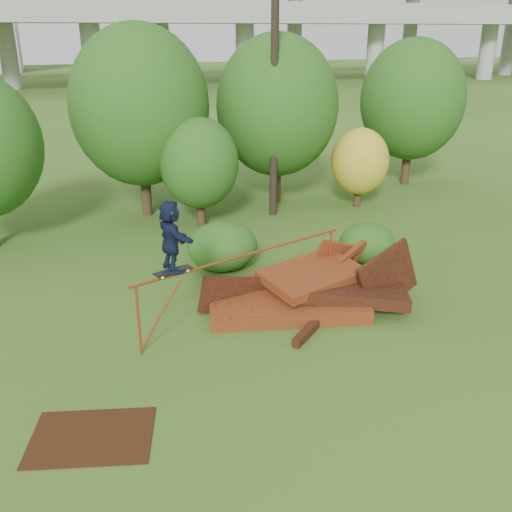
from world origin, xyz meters
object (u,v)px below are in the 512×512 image
object	(u,v)px
scrap_pile	(309,292)
flat_plate	(92,437)
skater	(171,236)
utility_pole	(275,68)

from	to	relation	value
scrap_pile	flat_plate	xyz separation A→B (m)	(-5.67, -3.50, -0.34)
skater	flat_plate	xyz separation A→B (m)	(-2.08, -2.77, -2.51)
flat_plate	scrap_pile	bearing A→B (deg)	31.68
flat_plate	utility_pole	bearing A→B (deg)	55.55
flat_plate	skater	bearing A→B (deg)	53.07
scrap_pile	flat_plate	size ratio (longest dim) A/B	2.82
scrap_pile	utility_pole	bearing A→B (deg)	76.03
scrap_pile	skater	world-z (taller)	skater
scrap_pile	skater	distance (m)	4.26
scrap_pile	flat_plate	world-z (taller)	scrap_pile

